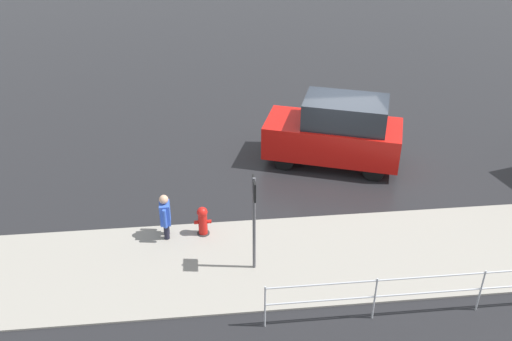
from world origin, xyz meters
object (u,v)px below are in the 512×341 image
pedestrian (165,214)px  sign_post (254,211)px  moving_hatchback (336,132)px  fire_hydrant (203,221)px

pedestrian → sign_post: 2.58m
moving_hatchback → fire_hydrant: bearing=38.7°
fire_hydrant → sign_post: sign_post is taller
pedestrian → fire_hydrant: bearing=-178.9°
fire_hydrant → sign_post: bearing=128.9°
sign_post → pedestrian: bearing=-34.4°
moving_hatchback → pedestrian: moving_hatchback is taller
moving_hatchback → sign_post: (2.86, 4.56, 0.55)m
moving_hatchback → fire_hydrant: size_ratio=5.29×
fire_hydrant → pedestrian: bearing=1.1°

